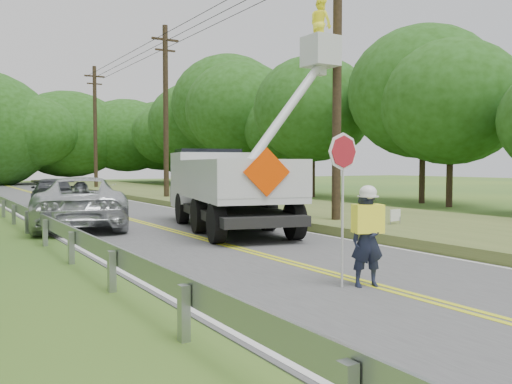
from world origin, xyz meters
TOP-DOWN VIEW (x-y plane):
  - ground at (0.00, 0.00)m, footprint 140.00×140.00m
  - road at (0.00, 14.00)m, footprint 7.20×96.00m
  - guardrail at (-4.02, 14.91)m, footprint 0.18×48.00m
  - utility_poles at (5.00, 17.02)m, footprint 1.60×43.30m
  - tall_grass_verge at (7.10, 14.00)m, footprint 7.00×96.00m
  - treeline_right at (15.44, 26.42)m, footprint 10.37×55.83m
  - flagger at (-0.19, 1.98)m, footprint 1.09×0.57m
  - bucket_truck at (2.12, 11.41)m, footprint 5.22×8.18m
  - suv_silver at (-2.25, 13.75)m, footprint 4.29×6.67m
  - suv_darkgrey at (-1.46, 22.62)m, footprint 2.83×5.24m
  - yard_sign at (5.69, 6.98)m, footprint 0.52×0.12m

SIDE VIEW (x-z plane):
  - ground at x=0.00m, z-range 0.00..0.00m
  - road at x=0.00m, z-range 0.00..0.02m
  - tall_grass_verge at x=7.10m, z-range 0.00..0.30m
  - yard_sign at x=5.69m, z-range 0.17..0.93m
  - guardrail at x=-4.02m, z-range 0.17..0.94m
  - suv_darkgrey at x=-1.46m, z-range 0.02..1.46m
  - suv_silver at x=-2.25m, z-range 0.02..1.73m
  - flagger at x=-0.19m, z-range -0.36..2.33m
  - bucket_truck at x=2.12m, z-range -2.07..5.42m
  - utility_poles at x=5.00m, z-range 0.27..10.27m
  - treeline_right at x=15.44m, z-range 0.28..11.89m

